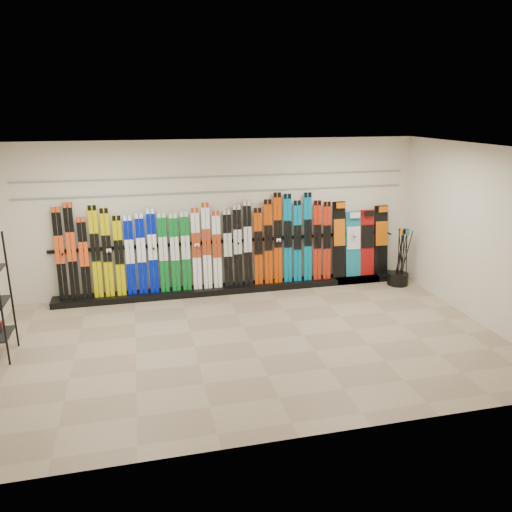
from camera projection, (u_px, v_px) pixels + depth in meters
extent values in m
plane|color=gray|center=(250.00, 341.00, 7.94)|extent=(8.00, 8.00, 0.00)
plane|color=beige|center=(222.00, 217.00, 9.84)|extent=(8.00, 0.00, 8.00)
plane|color=beige|center=(481.00, 235.00, 8.41)|extent=(0.00, 5.00, 5.00)
plane|color=silver|center=(249.00, 149.00, 7.09)|extent=(8.00, 8.00, 0.00)
cube|color=black|center=(236.00, 288.00, 10.10)|extent=(8.00, 0.40, 0.12)
cube|color=black|center=(60.00, 254.00, 9.13)|extent=(0.17, 0.18, 1.74)
cube|color=black|center=(72.00, 252.00, 9.17)|extent=(0.17, 0.19, 1.81)
cube|color=black|center=(84.00, 258.00, 9.25)|extent=(0.17, 0.16, 1.54)
cube|color=#C8BD00|center=(96.00, 252.00, 9.27)|extent=(0.17, 0.18, 1.74)
cube|color=#C8BD00|center=(107.00, 253.00, 9.33)|extent=(0.17, 0.17, 1.68)
cube|color=#C8BD00|center=(119.00, 256.00, 9.39)|extent=(0.17, 0.16, 1.53)
cube|color=#0013B2|center=(130.00, 256.00, 9.43)|extent=(0.17, 0.16, 1.52)
cube|color=#0013B2|center=(141.00, 254.00, 9.48)|extent=(0.17, 0.16, 1.55)
cube|color=#0013B2|center=(153.00, 251.00, 9.52)|extent=(0.17, 0.17, 1.63)
cube|color=#087122|center=(163.00, 253.00, 9.57)|extent=(0.17, 0.16, 1.55)
cube|color=#087122|center=(175.00, 252.00, 9.62)|extent=(0.17, 0.16, 1.53)
cube|color=#087122|center=(186.00, 251.00, 9.66)|extent=(0.17, 0.16, 1.55)
cube|color=white|center=(196.00, 249.00, 9.70)|extent=(0.17, 0.17, 1.61)
cube|color=white|center=(207.00, 246.00, 9.74)|extent=(0.17, 0.18, 1.70)
cube|color=white|center=(217.00, 250.00, 9.80)|extent=(0.17, 0.16, 1.54)
cube|color=black|center=(228.00, 249.00, 9.85)|extent=(0.17, 0.16, 1.55)
cube|color=black|center=(238.00, 246.00, 9.89)|extent=(0.17, 0.17, 1.64)
cube|color=black|center=(248.00, 244.00, 9.92)|extent=(0.17, 0.18, 1.70)
cube|color=#C03A02|center=(258.00, 247.00, 9.99)|extent=(0.17, 0.16, 1.55)
cube|color=#C03A02|center=(268.00, 242.00, 10.02)|extent=(0.17, 0.18, 1.71)
cube|color=#C03A02|center=(278.00, 238.00, 10.05)|extent=(0.17, 0.19, 1.84)
cube|color=#026D97|center=(288.00, 239.00, 10.10)|extent=(0.17, 0.19, 1.81)
cube|color=#026D97|center=(297.00, 241.00, 10.16)|extent=(0.17, 0.17, 1.67)
cube|color=#026D97|center=(308.00, 237.00, 10.19)|extent=(0.17, 0.19, 1.81)
cube|color=#B4220C|center=(317.00, 241.00, 10.26)|extent=(0.17, 0.17, 1.65)
cube|color=#B4220C|center=(327.00, 241.00, 10.31)|extent=(0.17, 0.17, 1.61)
cube|color=black|center=(339.00, 240.00, 10.43)|extent=(0.28, 0.24, 1.59)
cube|color=#14728C|center=(353.00, 244.00, 10.52)|extent=(0.33, 0.21, 1.37)
cube|color=#990C0C|center=(367.00, 243.00, 10.59)|extent=(0.31, 0.22, 1.39)
cube|color=black|center=(381.00, 240.00, 10.65)|extent=(0.30, 0.23, 1.47)
cylinder|color=black|center=(398.00, 279.00, 10.45)|extent=(0.42, 0.42, 0.25)
cylinder|color=black|center=(402.00, 256.00, 10.32)|extent=(0.13, 0.04, 1.18)
cylinder|color=black|center=(399.00, 257.00, 10.26)|extent=(0.04, 0.15, 1.17)
cylinder|color=black|center=(403.00, 256.00, 10.35)|extent=(0.08, 0.03, 1.18)
cylinder|color=black|center=(406.00, 256.00, 10.32)|extent=(0.08, 0.06, 1.18)
cylinder|color=black|center=(398.00, 256.00, 10.33)|extent=(0.04, 0.15, 1.18)
cylinder|color=black|center=(400.00, 257.00, 10.25)|extent=(0.02, 0.03, 1.18)
cylinder|color=black|center=(403.00, 257.00, 10.30)|extent=(0.08, 0.07, 1.18)
cylinder|color=black|center=(406.00, 258.00, 10.23)|extent=(0.14, 0.16, 1.17)
cylinder|color=black|center=(399.00, 257.00, 10.29)|extent=(0.15, 0.07, 1.17)
cylinder|color=black|center=(401.00, 257.00, 10.29)|extent=(0.14, 0.13, 1.17)
cylinder|color=black|center=(405.00, 257.00, 10.26)|extent=(0.13, 0.13, 1.17)
cylinder|color=black|center=(400.00, 256.00, 10.34)|extent=(0.05, 0.14, 1.18)
cube|color=gray|center=(221.00, 192.00, 9.68)|extent=(7.60, 0.02, 0.03)
cube|color=gray|center=(221.00, 176.00, 9.60)|extent=(7.60, 0.02, 0.03)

